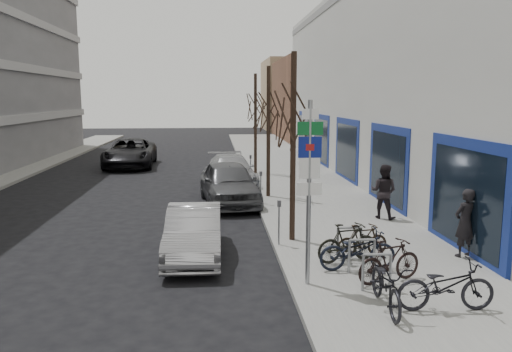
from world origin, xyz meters
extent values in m
plane|color=black|center=(0.00, 0.00, 0.00)|extent=(120.00, 120.00, 0.00)
cube|color=slate|center=(4.50, 10.00, 0.07)|extent=(5.00, 70.00, 0.15)
cube|color=brown|center=(13.00, 40.00, 4.00)|extent=(12.00, 14.00, 8.00)
cube|color=#937A5B|center=(13.50, 55.00, 4.50)|extent=(13.00, 12.00, 9.00)
cylinder|color=gray|center=(2.40, 0.00, 2.10)|extent=(0.10, 0.10, 4.20)
cube|color=white|center=(2.40, -0.03, 3.90)|extent=(0.35, 0.03, 0.22)
cube|color=#0C5926|center=(2.40, -0.03, 3.60)|extent=(0.55, 0.03, 0.28)
cube|color=navy|center=(2.40, -0.03, 3.20)|extent=(0.50, 0.03, 0.45)
cube|color=maroon|center=(2.40, -0.04, 3.20)|extent=(0.18, 0.02, 0.14)
cube|color=white|center=(2.40, -0.03, 2.75)|extent=(0.45, 0.03, 0.45)
cube|color=white|center=(2.40, -0.03, 2.30)|extent=(0.55, 0.03, 0.28)
cylinder|color=gray|center=(3.50, -0.50, 0.55)|extent=(0.06, 0.06, 0.80)
cylinder|color=gray|center=(4.10, -0.50, 0.55)|extent=(0.06, 0.06, 0.80)
cylinder|color=gray|center=(3.80, -0.50, 0.95)|extent=(0.60, 0.06, 0.06)
cylinder|color=gray|center=(3.50, 0.60, 0.55)|extent=(0.06, 0.06, 0.80)
cylinder|color=gray|center=(4.10, 0.60, 0.55)|extent=(0.06, 0.06, 0.80)
cylinder|color=gray|center=(3.80, 0.60, 0.95)|extent=(0.60, 0.06, 0.06)
cylinder|color=gray|center=(3.50, 1.70, 0.55)|extent=(0.06, 0.06, 0.80)
cylinder|color=gray|center=(4.10, 1.70, 0.55)|extent=(0.06, 0.06, 0.80)
cylinder|color=gray|center=(3.80, 1.70, 0.95)|extent=(0.60, 0.06, 0.06)
cylinder|color=black|center=(2.60, 3.50, 2.75)|extent=(0.16, 0.16, 5.50)
cylinder|color=black|center=(2.60, 10.00, 2.75)|extent=(0.16, 0.16, 5.50)
cylinder|color=black|center=(2.60, 16.50, 2.75)|extent=(0.16, 0.16, 5.50)
cylinder|color=gray|center=(2.15, 3.00, 0.70)|extent=(0.05, 0.05, 1.10)
cube|color=#3F3F44|center=(2.15, 3.00, 1.33)|extent=(0.10, 0.08, 0.18)
cylinder|color=gray|center=(2.15, 8.50, 0.70)|extent=(0.05, 0.05, 1.10)
cube|color=#3F3F44|center=(2.15, 8.50, 1.33)|extent=(0.10, 0.08, 0.18)
cylinder|color=gray|center=(2.15, 14.00, 0.70)|extent=(0.05, 0.05, 1.10)
cube|color=#3F3F44|center=(2.15, 14.00, 1.33)|extent=(0.10, 0.08, 0.18)
imported|color=black|center=(3.68, -1.44, 0.72)|extent=(0.66, 1.90, 1.14)
imported|color=black|center=(4.24, -0.06, 0.66)|extent=(1.74, 1.00, 1.01)
imported|color=black|center=(3.76, 0.81, 0.72)|extent=(1.91, 0.67, 1.15)
imported|color=black|center=(3.67, 1.40, 0.66)|extent=(1.75, 0.91, 1.02)
imported|color=black|center=(4.80, -1.60, 0.73)|extent=(1.93, 0.66, 1.17)
imported|color=black|center=(4.15, 1.72, 0.60)|extent=(1.54, 0.76, 0.90)
imported|color=#A2A2A7|center=(-0.20, 2.57, 0.68)|extent=(1.45, 4.11, 1.35)
imported|color=#4F5055|center=(0.93, 9.27, 0.86)|extent=(2.62, 5.24, 1.71)
imported|color=#96979B|center=(1.17, 13.47, 0.74)|extent=(2.60, 5.27, 1.47)
imported|color=black|center=(-4.81, 20.69, 0.86)|extent=(3.10, 6.30, 1.72)
imported|color=black|center=(6.80, 1.57, 1.05)|extent=(0.76, 0.61, 1.79)
imported|color=black|center=(6.10, 5.81, 1.09)|extent=(0.84, 0.79, 1.89)
camera|label=1|loc=(0.38, -10.44, 4.25)|focal=35.00mm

